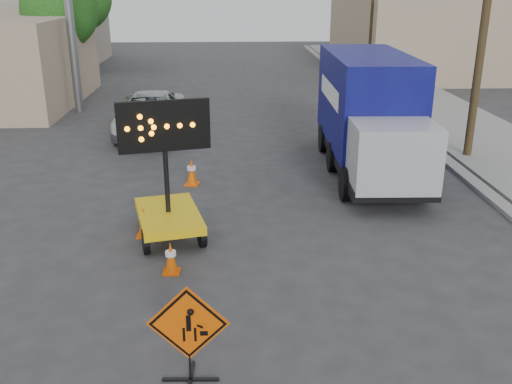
{
  "coord_description": "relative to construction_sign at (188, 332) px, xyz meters",
  "views": [
    {
      "loc": [
        0.21,
        -7.63,
        5.45
      ],
      "look_at": [
        0.7,
        2.57,
        1.69
      ],
      "focal_mm": 40.0,
      "sensor_mm": 36.0,
      "label": 1
    }
  ],
  "objects": [
    {
      "name": "ground",
      "position": [
        0.42,
        0.75,
        -0.82
      ],
      "size": [
        100.0,
        100.0,
        0.0
      ],
      "primitive_type": "plane",
      "color": "#2D2D30",
      "rests_on": "ground"
    },
    {
      "name": "curb_right",
      "position": [
        7.62,
        15.75,
        -0.76
      ],
      "size": [
        0.4,
        60.0,
        0.12
      ],
      "primitive_type": "cube",
      "color": "gray",
      "rests_on": "ground"
    },
    {
      "name": "sidewalk_right",
      "position": [
        9.92,
        15.75,
        -0.75
      ],
      "size": [
        4.0,
        60.0,
        0.15
      ],
      "primitive_type": "cube",
      "color": "gray",
      "rests_on": "ground"
    },
    {
      "name": "storefront_left_far",
      "position": [
        -14.58,
        34.75,
        1.38
      ],
      "size": [
        12.0,
        10.0,
        4.4
      ],
      "primitive_type": "cube",
      "color": "#A39688",
      "rests_on": "ground"
    },
    {
      "name": "building_right_far",
      "position": [
        13.42,
        30.75,
        1.48
      ],
      "size": [
        10.0,
        14.0,
        4.6
      ],
      "primitive_type": "cube",
      "color": "tan",
      "rests_on": "ground"
    },
    {
      "name": "utility_pole_near",
      "position": [
        8.42,
        10.75,
        3.86
      ],
      "size": [
        1.8,
        0.26,
        9.0
      ],
      "color": "#46361E",
      "rests_on": "ground"
    },
    {
      "name": "tree_left_near",
      "position": [
        -7.58,
        22.75,
        3.34
      ],
      "size": [
        3.71,
        3.71,
        6.03
      ],
      "color": "#46361E",
      "rests_on": "ground"
    },
    {
      "name": "construction_sign",
      "position": [
        0.0,
        0.0,
        0.0
      ],
      "size": [
        1.17,
        0.83,
        1.56
      ],
      "rotation": [
        0.0,
        0.0,
        -0.04
      ],
      "color": "black",
      "rests_on": "ground"
    },
    {
      "name": "arrow_board",
      "position": [
        -0.78,
        5.11,
        -0.13
      ],
      "size": [
        1.95,
        2.45,
        3.14
      ],
      "rotation": [
        0.0,
        0.0,
        0.24
      ],
      "color": "gold",
      "rests_on": "ground"
    },
    {
      "name": "pickup_truck",
      "position": [
        -2.35,
        14.64,
        -0.06
      ],
      "size": [
        2.74,
        5.58,
        1.52
      ],
      "primitive_type": "imported",
      "rotation": [
        0.0,
        0.0,
        0.04
      ],
      "color": "silver",
      "rests_on": "ground"
    },
    {
      "name": "box_truck",
      "position": [
        4.79,
        9.63,
        0.75
      ],
      "size": [
        2.53,
        7.38,
        3.47
      ],
      "rotation": [
        0.0,
        0.0,
        -0.03
      ],
      "color": "black",
      "rests_on": "ground"
    },
    {
      "name": "cone_a",
      "position": [
        -0.58,
        3.34,
        -0.49
      ],
      "size": [
        0.34,
        0.34,
        0.66
      ],
      "rotation": [
        0.0,
        0.0,
        -0.03
      ],
      "color": "#D94E04",
      "rests_on": "ground"
    },
    {
      "name": "cone_b",
      "position": [
        -1.35,
        5.12,
        -0.47
      ],
      "size": [
        0.37,
        0.37,
        0.71
      ],
      "rotation": [
        0.0,
        0.0,
        0.03
      ],
      "color": "#D94E04",
      "rests_on": "ground"
    },
    {
      "name": "cone_c",
      "position": [
        -0.47,
        8.62,
        -0.44
      ],
      "size": [
        0.46,
        0.46,
        0.78
      ],
      "rotation": [
        0.0,
        0.0,
        -0.18
      ],
      "color": "#D94E04",
      "rests_on": "ground"
    }
  ]
}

